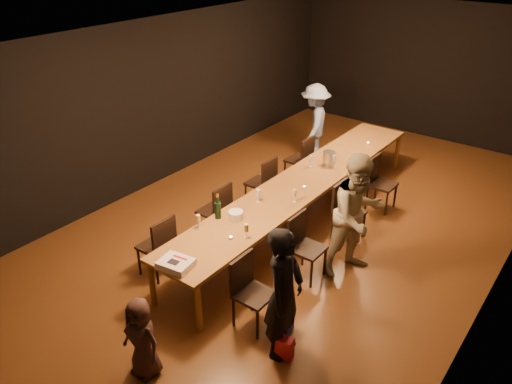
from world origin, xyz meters
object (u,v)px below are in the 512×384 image
Objects in this scene: chair_right_0 at (254,294)px; chair_left_0 at (156,245)px; champagne_bottle at (218,206)px; woman_birthday at (284,294)px; ice_bucket at (329,158)px; birthday_cake at (176,264)px; woman_tan at (357,215)px; chair_left_1 at (214,210)px; chair_right_2 at (349,212)px; plate_stack at (236,215)px; chair_left_2 at (260,182)px; chair_left_3 at (298,159)px; chair_right_1 at (308,248)px; chair_right_3 at (383,184)px; child at (142,338)px; table at (303,183)px; man_blue at (314,123)px.

chair_left_0 is at bearing -90.00° from chair_right_0.
champagne_bottle is (0.52, 0.72, 0.47)m from chair_left_0.
ice_bucket is at bearing 11.84° from woman_birthday.
woman_tan is at bearing 50.69° from birthday_cake.
woman_birthday is at bearing -121.22° from chair_left_1.
chair_right_2 is 1.86m from plate_stack.
chair_left_2 is 1.00× the size of chair_left_3.
chair_left_0 is at bearing -54.78° from chair_right_1.
champagne_bottle reaches higher than birthday_cake.
chair_right_2 is 0.90m from woman_tan.
chair_left_3 is 1.03m from ice_bucket.
chair_right_1 is 2.08m from chair_left_2.
chair_right_1 is 1.36m from champagne_bottle.
chair_left_0 is (-1.70, -3.60, 0.00)m from chair_right_3.
chair_right_2 is 3.75m from child.
chair_right_1 is 3.97× the size of ice_bucket.
plate_stack is at bearing -93.09° from ice_bucket.
birthday_cake is (0.86, -0.44, 0.33)m from chair_left_0.
woman_tan is 1.94m from ice_bucket.
child reaches higher than chair_left_3.
chair_left_3 is 5.06m from child.
chair_right_1 is 0.52× the size of woman_tan.
chair_left_1 reaches higher than birthday_cake.
table is 0.88m from chair_right_2.
chair_right_2 is 0.58× the size of man_blue.
woman_birthday is at bearing -33.72° from plate_stack.
chair_left_0 is at bearing -126.00° from champagne_bottle.
woman_birthday reaches higher than chair_right_0.
table is 1.49m from chair_right_1.
chair_left_2 and chair_left_3 have the same top height.
ice_bucket reaches higher than chair_right_3.
champagne_bottle reaches higher than ice_bucket.
chair_right_1 is at bearing -0.00° from chair_right_2.
ice_bucket is at bearing 86.91° from plate_stack.
chair_right_3 is at bearing 54.69° from table.
chair_right_1 is at bearing -90.00° from chair_left_1.
ice_bucket is (0.34, 2.48, -0.07)m from champagne_bottle.
chair_right_1 is at bearing 77.59° from child.
chair_left_0 is 4.66m from man_blue.
ice_bucket is at bearing -64.19° from chair_right_3.
table is at bearing -144.69° from chair_right_1.
chair_right_1 is 4.51× the size of plate_stack.
child is 0.98m from birthday_cake.
child is (-1.01, -1.17, -0.32)m from woman_birthday.
chair_left_2 is 0.58× the size of man_blue.
plate_stack is at bearing 147.25° from woman_tan.
woman_birthday is at bearing -152.59° from woman_tan.
table is 1.46m from woman_tan.
man_blue is at bearing 105.23° from plate_stack.
chair_right_0 is 1.33m from plate_stack.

